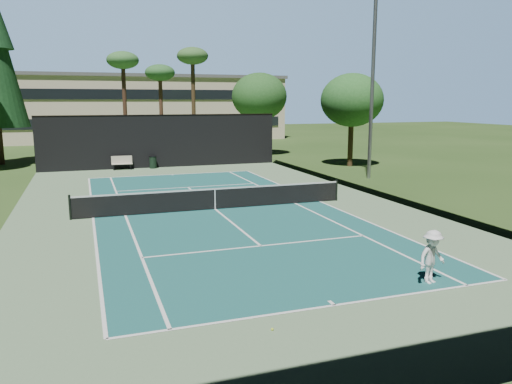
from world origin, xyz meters
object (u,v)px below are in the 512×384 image
at_px(trash_bin, 153,162).
at_px(tennis_net, 215,198).
at_px(tennis_ball_d, 148,199).
at_px(tennis_ball_c, 241,188).
at_px(park_bench, 122,162).
at_px(tennis_ball_a, 272,329).
at_px(tennis_ball_b, 208,196).
at_px(player, 432,257).

bearing_deg(trash_bin, tennis_net, -87.07).
bearing_deg(tennis_ball_d, trash_bin, 81.07).
distance_m(tennis_ball_c, park_bench, 12.15).
bearing_deg(tennis_ball_a, park_bench, 92.25).
height_order(tennis_ball_d, park_bench, park_bench).
relative_size(tennis_net, tennis_ball_b, 222.00).
xyz_separation_m(tennis_ball_a, trash_bin, (1.16, 28.27, 0.44)).
height_order(tennis_net, tennis_ball_b, tennis_net).
relative_size(tennis_ball_b, park_bench, 0.04).
relative_size(tennis_ball_a, trash_bin, 0.07).
bearing_deg(tennis_ball_c, park_bench, 119.07).
xyz_separation_m(tennis_net, player, (3.31, -11.33, 0.21)).
relative_size(tennis_ball_c, trash_bin, 0.07).
xyz_separation_m(tennis_ball_a, tennis_ball_b, (2.42, 15.95, -0.00)).
bearing_deg(player, tennis_ball_b, 86.16).
bearing_deg(tennis_net, tennis_ball_b, 82.15).
xyz_separation_m(tennis_ball_c, park_bench, (-5.90, 10.61, 0.51)).
height_order(tennis_net, trash_bin, tennis_net).
relative_size(tennis_ball_b, tennis_ball_d, 0.87).
xyz_separation_m(player, tennis_ball_b, (-2.86, 14.63, -0.74)).
distance_m(tennis_ball_d, park_bench, 12.27).
distance_m(tennis_ball_b, tennis_ball_c, 2.94).
xyz_separation_m(tennis_net, tennis_ball_c, (2.83, 5.03, -0.52)).
height_order(player, tennis_ball_b, player).
relative_size(tennis_net, tennis_ball_c, 188.06).
bearing_deg(trash_bin, tennis_ball_d, -98.93).
xyz_separation_m(tennis_net, tennis_ball_a, (-1.96, -12.65, -0.52)).
height_order(tennis_net, tennis_ball_c, tennis_net).
bearing_deg(tennis_ball_b, trash_bin, 95.82).
height_order(player, trash_bin, player).
bearing_deg(tennis_ball_a, tennis_ball_d, 92.72).
xyz_separation_m(player, tennis_ball_d, (-6.03, 14.72, -0.73)).
bearing_deg(tennis_ball_d, tennis_ball_a, -87.28).
relative_size(player, tennis_ball_d, 22.96).
bearing_deg(tennis_net, park_bench, 101.10).
bearing_deg(park_bench, tennis_ball_b, -74.06).
xyz_separation_m(tennis_ball_a, tennis_ball_d, (-0.76, 16.04, -0.00)).
relative_size(tennis_ball_a, park_bench, 0.05).
relative_size(player, tennis_ball_c, 22.29).
bearing_deg(tennis_ball_b, tennis_ball_d, 178.37).
distance_m(player, park_bench, 27.72).
height_order(tennis_net, park_bench, tennis_net).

